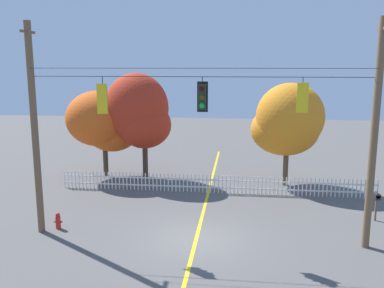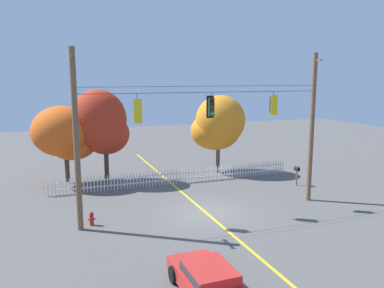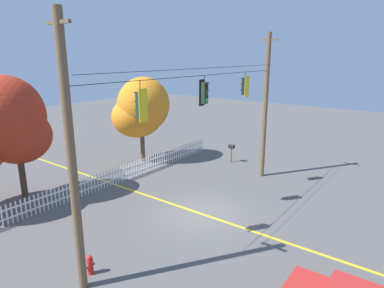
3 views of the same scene
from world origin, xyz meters
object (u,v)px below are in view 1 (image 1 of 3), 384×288
traffic_signal_eastbound_side (103,98)px  autumn_maple_mid (139,114)px  autumn_maple_near_fence (103,122)px  traffic_signal_northbound_primary (202,97)px  fire_hydrant (58,221)px  autumn_oak_far_east (288,123)px  roadside_mailbox (377,198)px  traffic_signal_westbound_side (302,97)px

traffic_signal_eastbound_side → autumn_maple_mid: traffic_signal_eastbound_side is taller
autumn_maple_near_fence → traffic_signal_eastbound_side: bearing=-71.0°
traffic_signal_eastbound_side → autumn_maple_mid: bearing=94.5°
traffic_signal_eastbound_side → traffic_signal_northbound_primary: same height
traffic_signal_northbound_primary → autumn_maple_near_fence: (-7.23, 9.21, -2.40)m
traffic_signal_eastbound_side → autumn_maple_near_fence: (-3.17, 9.23, -2.30)m
traffic_signal_northbound_primary → autumn_maple_near_fence: bearing=128.1°
autumn_maple_mid → fire_hydrant: autumn_maple_mid is taller
autumn_maple_mid → autumn_oak_far_east: (9.08, -0.32, -0.34)m
roadside_mailbox → fire_hydrant: bearing=-169.5°
autumn_oak_far_east → roadside_mailbox: size_ratio=4.52×
autumn_maple_near_fence → fire_hydrant: (0.73, -8.82, -3.23)m
traffic_signal_northbound_primary → autumn_maple_near_fence: traffic_signal_northbound_primary is taller
traffic_signal_northbound_primary → traffic_signal_westbound_side: 3.87m
traffic_signal_northbound_primary → fire_hydrant: 8.61m
autumn_maple_mid → traffic_signal_westbound_side: bearing=-45.9°
traffic_signal_northbound_primary → fire_hydrant: traffic_signal_northbound_primary is taller
autumn_maple_near_fence → autumn_maple_mid: size_ratio=0.83×
traffic_signal_westbound_side → autumn_oak_far_east: (0.45, 8.59, -2.17)m
autumn_maple_near_fence → autumn_maple_mid: (2.47, -0.32, 0.59)m
traffic_signal_eastbound_side → roadside_mailbox: bearing=14.4°
traffic_signal_eastbound_side → traffic_signal_northbound_primary: size_ratio=1.07×
traffic_signal_eastbound_side → traffic_signal_westbound_side: 7.93m
traffic_signal_westbound_side → roadside_mailbox: 7.08m
autumn_maple_mid → roadside_mailbox: 14.31m
traffic_signal_northbound_primary → traffic_signal_westbound_side: same height
traffic_signal_eastbound_side → fire_hydrant: (-2.45, 0.41, -5.53)m
autumn_maple_near_fence → fire_hydrant: bearing=-85.3°
autumn_oak_far_east → traffic_signal_eastbound_side: bearing=-134.3°
traffic_signal_westbound_side → traffic_signal_eastbound_side: bearing=-180.0°
autumn_maple_mid → traffic_signal_northbound_primary: bearing=-61.8°
autumn_maple_mid → roadside_mailbox: (12.71, -5.82, -3.07)m
autumn_oak_far_east → traffic_signal_westbound_side: bearing=-93.0°
traffic_signal_northbound_primary → autumn_maple_mid: bearing=118.2°
traffic_signal_northbound_primary → traffic_signal_westbound_side: (3.87, -0.02, 0.02)m
traffic_signal_northbound_primary → autumn_maple_mid: traffic_signal_northbound_primary is taller
autumn_maple_mid → autumn_oak_far_east: 9.09m
autumn_maple_mid → roadside_mailbox: bearing=-24.6°
autumn_oak_far_east → fire_hydrant: bearing=-142.9°
traffic_signal_eastbound_side → autumn_maple_near_fence: 10.03m
traffic_signal_northbound_primary → autumn_maple_mid: (-4.76, 8.89, -1.80)m
autumn_maple_near_fence → autumn_maple_mid: 2.56m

